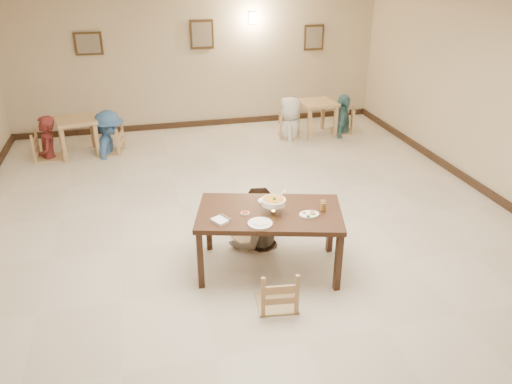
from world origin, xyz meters
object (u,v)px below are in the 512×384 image
object	(u,v)px
chair_far	(253,209)
chair_near	(277,268)
main_table	(269,217)
bg_diner_a	(42,116)
main_diner	(256,189)
bg_chair_ll	(45,133)
bg_diner_c	(291,97)
bg_chair_lr	(108,128)
drink_glass	(323,206)
curry_warmer	(273,202)
bg_diner_d	(344,94)
bg_diner_b	(106,111)
bg_chair_rl	(290,115)
bg_table_left	(77,126)
bg_chair_rr	(343,109)
bg_table_right	(317,108)

from	to	relation	value
chair_far	chair_near	world-z (taller)	chair_far
main_table	bg_diner_a	size ratio (longest dim) A/B	1.14
main_diner	bg_chair_ll	xyz separation A→B (m)	(-3.10, 3.94, -0.30)
bg_diner_c	bg_chair_lr	bearing A→B (deg)	-73.60
chair_far	bg_chair_lr	size ratio (longest dim) A/B	0.94
chair_far	drink_glass	distance (m)	1.13
curry_warmer	bg_chair_ll	xyz separation A→B (m)	(-3.14, 4.61, -0.44)
main_table	bg_diner_d	size ratio (longest dim) A/B	1.13
main_diner	bg_diner_b	distance (m)	4.43
bg_chair_lr	bg_diner_a	size ratio (longest dim) A/B	0.60
main_table	bg_chair_lr	world-z (taller)	bg_chair_lr
chair_far	bg_chair_rl	size ratio (longest dim) A/B	1.00
bg_chair_lr	bg_diner_c	distance (m)	3.70
bg_chair_ll	bg_diner_b	distance (m)	1.18
bg_table_left	bg_chair_lr	bearing A→B (deg)	-4.28
main_table	bg_chair_rr	bearing A→B (deg)	73.47
bg_chair_ll	bg_diner_a	bearing A→B (deg)	0.89
bg_diner_a	bg_chair_rl	bearing A→B (deg)	86.64
chair_far	bg_diner_d	distance (m)	4.97
main_diner	bg_table_left	world-z (taller)	main_diner
bg_table_left	bg_chair_rr	world-z (taller)	bg_chair_rr
bg_table_right	bg_chair_rl	size ratio (longest dim) A/B	0.83
bg_diner_d	curry_warmer	bearing A→B (deg)	176.01
chair_near	bg_diner_d	size ratio (longest dim) A/B	0.56
bg_table_left	bg_chair_rr	size ratio (longest dim) A/B	0.82
chair_far	chair_near	distance (m)	1.40
bg_table_right	bg_chair_ll	distance (m)	5.42
main_diner	bg_chair_rl	distance (m)	4.39
bg_diner_a	bg_diner_b	size ratio (longest dim) A/B	0.99
bg_table_right	bg_diner_c	world-z (taller)	bg_diner_c
bg_chair_rr	main_table	bearing A→B (deg)	-12.18
main_diner	bg_chair_rr	xyz separation A→B (m)	(2.92, 4.06, -0.29)
bg_diner_a	bg_diner_b	bearing A→B (deg)	87.37
bg_table_left	bg_diner_a	bearing A→B (deg)	-172.25
chair_near	bg_table_left	distance (m)	5.87
main_diner	bg_table_right	size ratio (longest dim) A/B	2.06
bg_table_right	bg_chair_rr	bearing A→B (deg)	1.03
bg_table_left	bg_diner_d	world-z (taller)	bg_diner_d
bg_diner_a	bg_diner_c	world-z (taller)	bg_diner_c
main_diner	drink_glass	world-z (taller)	main_diner
bg_diner_a	bg_chair_lr	bearing A→B (deg)	87.37
curry_warmer	bg_table_left	xyz separation A→B (m)	(-2.57, 4.69, -0.36)
bg_diner_d	chair_far	bearing A→B (deg)	170.80
main_table	bg_chair_rr	world-z (taller)	bg_chair_rr
main_diner	bg_table_right	distance (m)	4.67
bg_chair_ll	bg_chair_lr	size ratio (longest dim) A/B	1.01
chair_far	curry_warmer	xyz separation A→B (m)	(0.06, -0.76, 0.47)
bg_diner_b	bg_table_left	bearing A→B (deg)	94.60
drink_glass	bg_chair_lr	distance (m)	5.40
bg_chair_ll	bg_chair_rr	bearing A→B (deg)	-87.94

